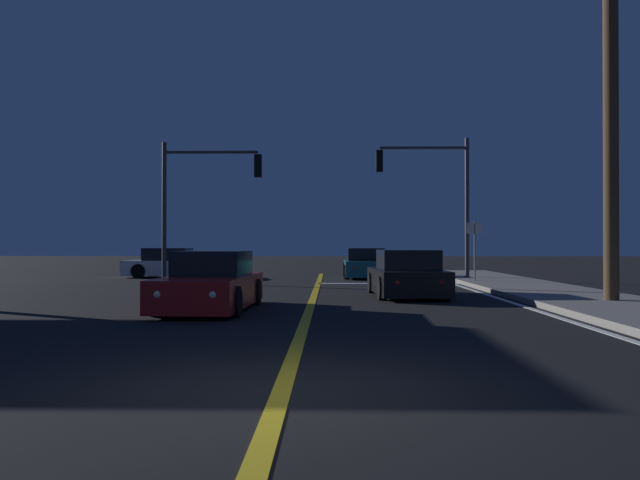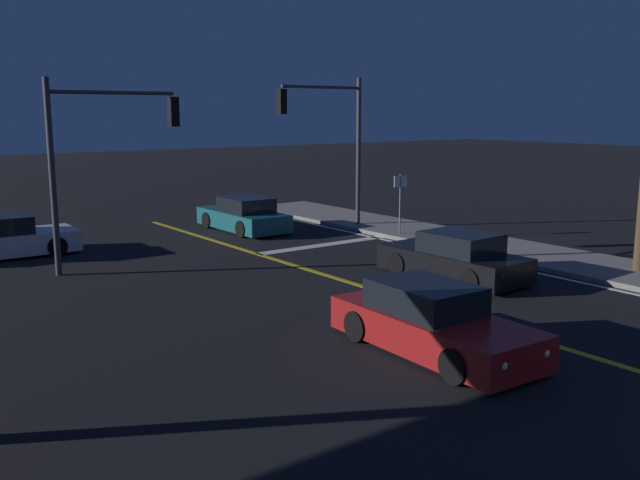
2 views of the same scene
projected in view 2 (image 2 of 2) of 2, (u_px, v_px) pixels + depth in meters
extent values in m
cube|color=gray|center=(613.00, 270.00, 20.45)|extent=(3.20, 35.78, 0.15)
cube|color=gold|center=(447.00, 312.00, 16.38)|extent=(0.20, 33.79, 0.01)
cube|color=white|center=(576.00, 281.00, 19.38)|extent=(0.16, 33.79, 0.01)
cube|color=white|center=(323.00, 245.00, 24.61)|extent=(5.37, 0.50, 0.01)
cube|color=black|center=(453.00, 263.00, 19.69)|extent=(2.01, 4.35, 0.68)
cube|color=black|center=(461.00, 243.00, 19.39)|extent=(1.66, 2.03, 0.60)
cylinder|color=black|center=(398.00, 263.00, 20.20)|extent=(0.25, 0.65, 0.64)
cylinder|color=black|center=(437.00, 256.00, 21.26)|extent=(0.25, 0.65, 0.64)
cylinder|color=black|center=(470.00, 280.00, 18.17)|extent=(0.25, 0.65, 0.64)
cylinder|color=black|center=(510.00, 271.00, 19.23)|extent=(0.25, 0.65, 0.64)
sphere|color=#FFF4CC|center=(387.00, 251.00, 20.91)|extent=(0.18, 0.18, 0.18)
sphere|color=#FFF4CC|center=(413.00, 247.00, 21.62)|extent=(0.18, 0.18, 0.18)
sphere|color=red|center=(502.00, 277.00, 17.73)|extent=(0.14, 0.14, 0.14)
sphere|color=red|center=(528.00, 270.00, 18.44)|extent=(0.14, 0.14, 0.14)
cube|color=silver|center=(7.00, 243.00, 22.65)|extent=(4.32, 1.97, 0.68)
cylinder|color=black|center=(43.00, 238.00, 24.13)|extent=(0.64, 0.23, 0.64)
cylinder|color=black|center=(57.00, 246.00, 22.72)|extent=(0.64, 0.23, 0.64)
sphere|color=#FFF4CC|center=(67.00, 232.00, 24.29)|extent=(0.18, 0.18, 0.18)
sphere|color=#FFF4CC|center=(77.00, 237.00, 23.35)|extent=(0.18, 0.18, 0.18)
cube|color=#195960|center=(243.00, 219.00, 27.62)|extent=(1.83, 4.38, 0.68)
cube|color=black|center=(246.00, 205.00, 27.31)|extent=(1.57, 2.02, 0.60)
cylinder|color=black|center=(208.00, 220.00, 28.21)|extent=(0.22, 0.64, 0.64)
cylinder|color=black|center=(244.00, 216.00, 29.22)|extent=(0.22, 0.64, 0.64)
cylinder|color=black|center=(242.00, 229.00, 26.07)|extent=(0.22, 0.64, 0.64)
cylinder|color=black|center=(280.00, 225.00, 27.08)|extent=(0.22, 0.64, 0.64)
sphere|color=#FFF4CC|center=(205.00, 212.00, 28.96)|extent=(0.18, 0.18, 0.18)
sphere|color=#FFF4CC|center=(229.00, 210.00, 29.62)|extent=(0.18, 0.18, 0.18)
sphere|color=red|center=(259.00, 226.00, 25.59)|extent=(0.14, 0.14, 0.14)
sphere|color=red|center=(285.00, 223.00, 26.25)|extent=(0.14, 0.14, 0.14)
cube|color=maroon|center=(434.00, 331.00, 13.62)|extent=(1.92, 4.54, 0.68)
cube|color=black|center=(425.00, 298.00, 13.72)|extent=(1.58, 2.12, 0.60)
cylinder|color=black|center=(518.00, 348.00, 12.97)|extent=(0.24, 0.65, 0.64)
cylinder|color=black|center=(455.00, 366.00, 12.06)|extent=(0.24, 0.65, 0.64)
cylinder|color=black|center=(417.00, 313.00, 15.22)|extent=(0.24, 0.65, 0.64)
cylinder|color=black|center=(357.00, 326.00, 14.31)|extent=(0.24, 0.65, 0.64)
sphere|color=#FFF4CC|center=(544.00, 353.00, 12.14)|extent=(0.18, 0.18, 0.18)
sphere|color=#FFF4CC|center=(502.00, 365.00, 11.53)|extent=(0.18, 0.18, 0.18)
sphere|color=red|center=(384.00, 298.00, 15.68)|extent=(0.14, 0.14, 0.14)
sphere|color=red|center=(345.00, 306.00, 15.08)|extent=(0.14, 0.14, 0.14)
cylinder|color=#38383D|center=(358.00, 154.00, 27.93)|extent=(0.18, 0.18, 5.95)
cylinder|color=#38383D|center=(322.00, 87.00, 26.39)|extent=(3.65, 0.12, 0.12)
cube|color=black|center=(282.00, 102.00, 25.42)|extent=(0.28, 0.28, 0.90)
sphere|color=red|center=(282.00, 94.00, 25.37)|extent=(0.22, 0.22, 0.22)
sphere|color=#4C2D05|center=(282.00, 102.00, 25.42)|extent=(0.22, 0.22, 0.22)
sphere|color=#0A3814|center=(282.00, 109.00, 25.47)|extent=(0.22, 0.22, 0.22)
cylinder|color=#38383D|center=(52.00, 178.00, 19.62)|extent=(0.18, 0.18, 5.59)
cylinder|color=#38383D|center=(113.00, 93.00, 20.28)|extent=(3.75, 0.12, 0.12)
cube|color=black|center=(173.00, 112.00, 21.49)|extent=(0.28, 0.28, 0.90)
sphere|color=red|center=(173.00, 103.00, 21.44)|extent=(0.22, 0.22, 0.22)
sphere|color=#4C2D05|center=(173.00, 112.00, 21.49)|extent=(0.22, 0.22, 0.22)
sphere|color=#0A3814|center=(174.00, 121.00, 21.53)|extent=(0.22, 0.22, 0.22)
cylinder|color=slate|center=(400.00, 206.00, 25.87)|extent=(0.06, 0.06, 2.35)
cube|color=white|center=(401.00, 182.00, 25.70)|extent=(0.56, 0.11, 0.40)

